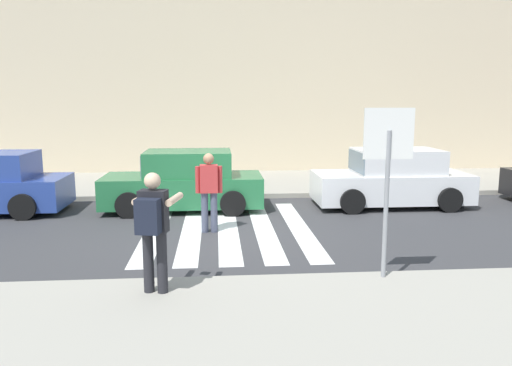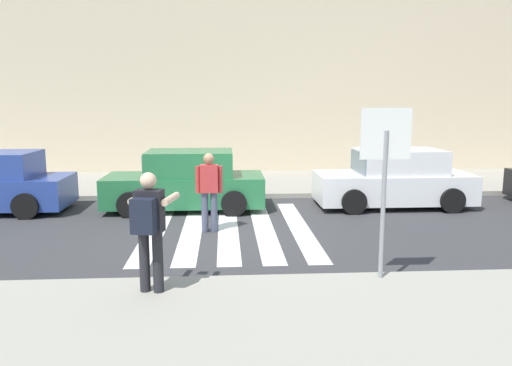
{
  "view_description": "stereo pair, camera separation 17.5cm",
  "coord_description": "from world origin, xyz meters",
  "px_view_note": "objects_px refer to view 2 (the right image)",
  "views": [
    {
      "loc": [
        -0.24,
        -10.65,
        2.85
      ],
      "look_at": [
        0.6,
        -0.2,
        1.1
      ],
      "focal_mm": 35.0,
      "sensor_mm": 36.0,
      "label": 1
    },
    {
      "loc": [
        -0.07,
        -10.66,
        2.85
      ],
      "look_at": [
        0.6,
        -0.2,
        1.1
      ],
      "focal_mm": 35.0,
      "sensor_mm": 36.0,
      "label": 2
    }
  ],
  "objects_px": {
    "photographer_with_backpack": "(149,222)",
    "parked_car_white": "(394,180)",
    "pedestrian_crossing": "(209,188)",
    "stop_sign": "(385,156)",
    "parked_car_green": "(186,182)"
  },
  "relations": [
    {
      "from": "stop_sign",
      "to": "photographer_with_backpack",
      "type": "distance_m",
      "value": 3.57
    },
    {
      "from": "stop_sign",
      "to": "parked_car_white",
      "type": "xyz_separation_m",
      "value": [
        2.17,
        5.72,
        -1.31
      ]
    },
    {
      "from": "photographer_with_backpack",
      "to": "parked_car_white",
      "type": "height_order",
      "value": "photographer_with_backpack"
    },
    {
      "from": "stop_sign",
      "to": "photographer_with_backpack",
      "type": "xyz_separation_m",
      "value": [
        -3.45,
        -0.38,
        -0.86
      ]
    },
    {
      "from": "pedestrian_crossing",
      "to": "parked_car_white",
      "type": "height_order",
      "value": "pedestrian_crossing"
    },
    {
      "from": "photographer_with_backpack",
      "to": "pedestrian_crossing",
      "type": "height_order",
      "value": "photographer_with_backpack"
    },
    {
      "from": "parked_car_white",
      "to": "pedestrian_crossing",
      "type": "bearing_deg",
      "value": -154.51
    },
    {
      "from": "photographer_with_backpack",
      "to": "parked_car_white",
      "type": "xyz_separation_m",
      "value": [
        5.61,
        6.11,
        -0.44
      ]
    },
    {
      "from": "stop_sign",
      "to": "parked_car_green",
      "type": "height_order",
      "value": "stop_sign"
    },
    {
      "from": "stop_sign",
      "to": "photographer_with_backpack",
      "type": "bearing_deg",
      "value": -173.66
    },
    {
      "from": "stop_sign",
      "to": "pedestrian_crossing",
      "type": "height_order",
      "value": "stop_sign"
    },
    {
      "from": "pedestrian_crossing",
      "to": "parked_car_green",
      "type": "relative_size",
      "value": 0.42
    },
    {
      "from": "photographer_with_backpack",
      "to": "parked_car_white",
      "type": "distance_m",
      "value": 8.31
    },
    {
      "from": "photographer_with_backpack",
      "to": "parked_car_white",
      "type": "bearing_deg",
      "value": 47.41
    },
    {
      "from": "photographer_with_backpack",
      "to": "parked_car_green",
      "type": "relative_size",
      "value": 0.42
    }
  ]
}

